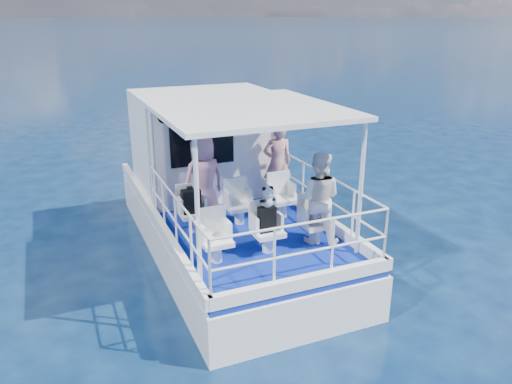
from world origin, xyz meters
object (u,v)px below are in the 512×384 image
(passenger_stbd_aft, at_px, (318,198))
(backpack_center, at_px, (267,219))
(passenger_port_fwd, at_px, (203,180))
(panda, at_px, (268,197))

(passenger_stbd_aft, distance_m, backpack_center, 0.98)
(passenger_stbd_aft, bearing_deg, passenger_port_fwd, -10.95)
(passenger_port_fwd, relative_size, backpack_center, 3.98)
(passenger_port_fwd, bearing_deg, backpack_center, 97.79)
(backpack_center, bearing_deg, passenger_port_fwd, 108.92)
(passenger_port_fwd, xyz_separation_m, backpack_center, (0.56, -1.63, -0.25))
(backpack_center, xyz_separation_m, panda, (0.02, 0.01, 0.38))
(passenger_port_fwd, height_order, backpack_center, passenger_port_fwd)
(passenger_port_fwd, height_order, passenger_stbd_aft, passenger_port_fwd)
(passenger_port_fwd, distance_m, panda, 1.73)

